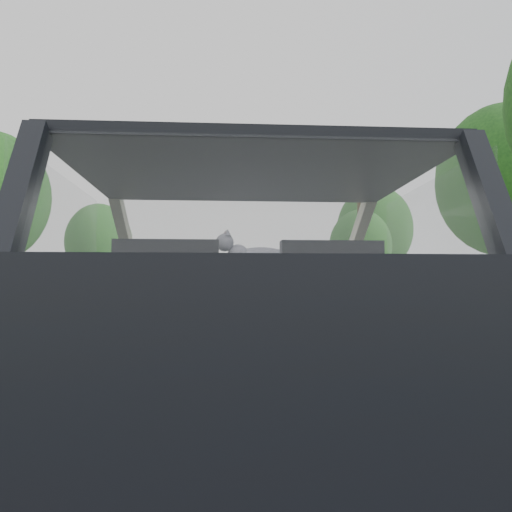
{
  "coord_description": "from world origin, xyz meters",
  "views": [
    {
      "loc": [
        -0.13,
        -2.8,
        0.83
      ],
      "look_at": [
        0.09,
        0.55,
        1.09
      ],
      "focal_mm": 35.0,
      "sensor_mm": 36.0,
      "label": 1
    }
  ],
  "objects": [
    {
      "name": "tree_6",
      "position": [
        -8.34,
        30.43,
        3.27
      ],
      "size": [
        4.91,
        4.91,
        6.55
      ],
      "primitive_type": null,
      "rotation": [
        0.0,
        0.0,
        0.15
      ],
      "color": "#1A421A",
      "rests_on": "ground"
    },
    {
      "name": "ground",
      "position": [
        0.0,
        0.0,
        0.0
      ],
      "size": [
        140.0,
        140.0,
        0.0
      ],
      "primitive_type": "plane",
      "color": "black",
      "rests_on": "ground"
    },
    {
      "name": "utility_pole",
      "position": [
        6.31,
        20.19,
        4.26
      ],
      "size": [
        0.31,
        0.31,
        8.51
      ],
      "primitive_type": "cylinder",
      "rotation": [
        0.0,
        0.0,
        -0.14
      ],
      "color": "#48351D",
      "rests_on": "ground"
    },
    {
      "name": "guardrail",
      "position": [
        4.3,
        10.0,
        0.58
      ],
      "size": [
        0.05,
        90.0,
        0.32
      ],
      "primitive_type": "cube",
      "color": "gray",
      "rests_on": "ground"
    },
    {
      "name": "tree_3",
      "position": [
        13.01,
        39.58,
        4.96
      ],
      "size": [
        8.66,
        8.66,
        9.92
      ],
      "primitive_type": null,
      "rotation": [
        0.0,
        0.0,
        -0.42
      ],
      "color": "#1A421A",
      "rests_on": "ground"
    },
    {
      "name": "dashboard",
      "position": [
        0.0,
        0.62,
        0.85
      ],
      "size": [
        1.58,
        0.45,
        0.3
      ],
      "primitive_type": "cube",
      "color": "black",
      "rests_on": "subject_car"
    },
    {
      "name": "cat",
      "position": [
        0.14,
        0.61,
        1.09
      ],
      "size": [
        0.61,
        0.3,
        0.26
      ],
      "primitive_type": "ellipsoid",
      "rotation": [
        0.0,
        0.0,
        0.21
      ],
      "color": "gray",
      "rests_on": "dashboard"
    },
    {
      "name": "subject_car",
      "position": [
        0.0,
        0.0,
        0.72
      ],
      "size": [
        1.8,
        4.0,
        1.45
      ],
      "primitive_type": "cube",
      "color": "black",
      "rests_on": "ground"
    },
    {
      "name": "steering_wheel",
      "position": [
        -0.4,
        0.33,
        0.92
      ],
      "size": [
        0.36,
        0.36,
        0.04
      ],
      "primitive_type": "torus",
      "color": "black",
      "rests_on": "dashboard"
    },
    {
      "name": "tree_1",
      "position": [
        12.44,
        18.43,
        4.54
      ],
      "size": [
        7.45,
        7.45,
        9.08
      ],
      "primitive_type": null,
      "rotation": [
        0.0,
        0.0,
        0.29
      ],
      "color": "#1A421A",
      "rests_on": "ground"
    },
    {
      "name": "other_car",
      "position": [
        -0.36,
        25.86,
        0.67
      ],
      "size": [
        1.97,
        4.22,
        1.35
      ],
      "primitive_type": "imported",
      "rotation": [
        0.0,
        0.0,
        -0.09
      ],
      "color": "#AFB5CB",
      "rests_on": "ground"
    },
    {
      "name": "tree_2",
      "position": [
        8.74,
        28.94,
        3.05
      ],
      "size": [
        4.16,
        4.16,
        6.09
      ],
      "primitive_type": null,
      "rotation": [
        0.0,
        0.0,
        -0.04
      ],
      "color": "#1A421A",
      "rests_on": "ground"
    },
    {
      "name": "passenger_seat",
      "position": [
        0.4,
        -0.29,
        0.88
      ],
      "size": [
        0.5,
        0.72,
        0.42
      ],
      "primitive_type": "cube",
      "color": "#24252A",
      "rests_on": "subject_car"
    },
    {
      "name": "highway_sign",
      "position": [
        5.72,
        27.17,
        1.34
      ],
      "size": [
        0.5,
        1.04,
        2.69
      ],
      "primitive_type": "cube",
      "rotation": [
        0.0,
        0.0,
        0.38
      ],
      "color": "#12521F",
      "rests_on": "ground"
    },
    {
      "name": "driver_seat",
      "position": [
        -0.4,
        -0.29,
        0.88
      ],
      "size": [
        0.5,
        0.72,
        0.42
      ],
      "primitive_type": "cube",
      "color": "#24252A",
      "rests_on": "subject_car"
    }
  ]
}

